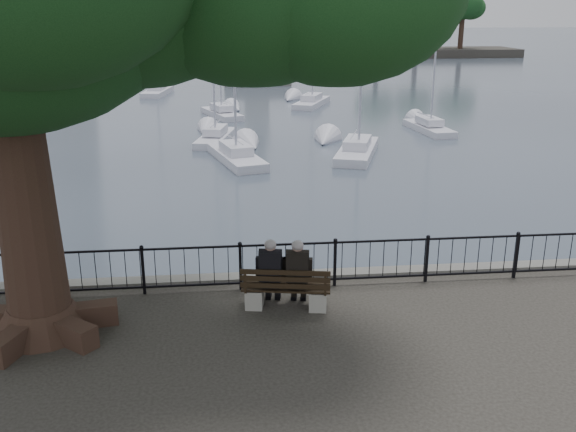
{
  "coord_description": "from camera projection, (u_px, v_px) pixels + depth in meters",
  "views": [
    {
      "loc": [
        -1.29,
        -9.92,
        5.69
      ],
      "look_at": [
        0.0,
        2.5,
        1.6
      ],
      "focal_mm": 40.0,
      "sensor_mm": 36.0,
      "label": 1
    }
  ],
  "objects": [
    {
      "name": "railing",
      "position": [
        288.0,
        263.0,
        13.47
      ],
      "size": [
        22.06,
        0.06,
        1.0
      ],
      "color": "black",
      "rests_on": "ground"
    },
    {
      "name": "harbor",
      "position": [
        286.0,
        299.0,
        14.27
      ],
      "size": [
        260.0,
        260.0,
        1.2
      ],
      "color": "#605D54",
      "rests_on": "ground"
    },
    {
      "name": "bench",
      "position": [
        286.0,
        294.0,
        12.6
      ],
      "size": [
        1.8,
        0.82,
        0.92
      ],
      "color": "gray",
      "rests_on": "ground"
    },
    {
      "name": "sailboat_f",
      "position": [
        221.0,
        112.0,
        40.7
      ],
      "size": [
        2.77,
        4.78,
        10.07
      ],
      "color": "silver",
      "rests_on": "ground"
    },
    {
      "name": "far_shore",
      "position": [
        415.0,
        27.0,
        87.95
      ],
      "size": [
        30.0,
        8.6,
        9.18
      ],
      "color": "#29251F",
      "rests_on": "ground"
    },
    {
      "name": "sailboat_g",
      "position": [
        312.0,
        102.0,
        45.26
      ],
      "size": [
        3.35,
        5.32,
        9.24
      ],
      "color": "silver",
      "rests_on": "ground"
    },
    {
      "name": "sailboat_b",
      "position": [
        236.0,
        155.0,
        28.98
      ],
      "size": [
        2.72,
        5.37,
        10.28
      ],
      "color": "silver",
      "rests_on": "ground"
    },
    {
      "name": "sailboat_e",
      "position": [
        18.0,
        122.0,
        36.62
      ],
      "size": [
        3.46,
        5.62,
        12.84
      ],
      "color": "silver",
      "rests_on": "ground"
    },
    {
      "name": "sailboat_d",
      "position": [
        429.0,
        127.0,
        35.89
      ],
      "size": [
        1.78,
        4.75,
        7.58
      ],
      "color": "silver",
      "rests_on": "ground"
    },
    {
      "name": "person_right",
      "position": [
        298.0,
        275.0,
        12.57
      ],
      "size": [
        0.49,
        0.77,
        1.45
      ],
      "color": "black",
      "rests_on": "ground"
    },
    {
      "name": "sailboat_i",
      "position": [
        215.0,
        135.0,
        33.19
      ],
      "size": [
        2.25,
        4.83,
        10.5
      ],
      "color": "silver",
      "rests_on": "ground"
    },
    {
      "name": "sailboat_c",
      "position": [
        357.0,
        149.0,
        30.11
      ],
      "size": [
        3.16,
        5.61,
        11.02
      ],
      "color": "silver",
      "rests_on": "ground"
    },
    {
      "name": "lion_monument",
      "position": [
        256.0,
        58.0,
        58.3
      ],
      "size": [
        5.91,
        5.91,
        8.74
      ],
      "color": "#605D54",
      "rests_on": "ground"
    },
    {
      "name": "person_left",
      "position": [
        271.0,
        275.0,
        12.6
      ],
      "size": [
        0.49,
        0.77,
        1.45
      ],
      "color": "black",
      "rests_on": "ground"
    },
    {
      "name": "sailboat_h",
      "position": [
        157.0,
        90.0,
        50.97
      ],
      "size": [
        2.25,
        5.5,
        12.29
      ],
      "color": "silver",
      "rests_on": "ground"
    }
  ]
}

